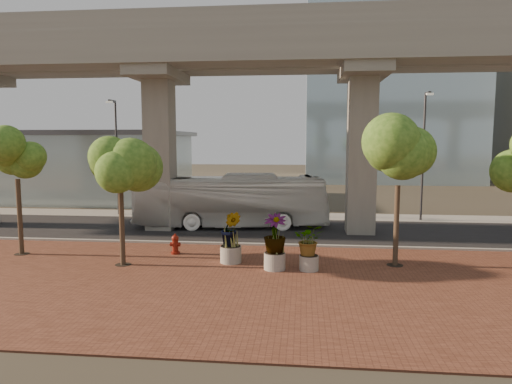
# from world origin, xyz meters

# --- Properties ---
(ground) EXTENTS (160.00, 160.00, 0.00)m
(ground) POSITION_xyz_m (0.00, 0.00, 0.00)
(ground) COLOR #3E392D
(ground) RESTS_ON ground
(brick_plaza) EXTENTS (70.00, 13.00, 0.06)m
(brick_plaza) POSITION_xyz_m (0.00, -8.00, 0.03)
(brick_plaza) COLOR brown
(brick_plaza) RESTS_ON ground
(asphalt_road) EXTENTS (90.00, 8.00, 0.04)m
(asphalt_road) POSITION_xyz_m (0.00, 2.00, 0.02)
(asphalt_road) COLOR black
(asphalt_road) RESTS_ON ground
(curb_strip) EXTENTS (70.00, 0.25, 0.16)m
(curb_strip) POSITION_xyz_m (0.00, -2.00, 0.08)
(curb_strip) COLOR #A29F97
(curb_strip) RESTS_ON ground
(far_sidewalk) EXTENTS (90.00, 3.00, 0.06)m
(far_sidewalk) POSITION_xyz_m (0.00, 7.50, 0.03)
(far_sidewalk) COLOR #A29F97
(far_sidewalk) RESTS_ON ground
(transit_viaduct) EXTENTS (72.00, 5.60, 12.40)m
(transit_viaduct) POSITION_xyz_m (0.00, 2.00, 7.29)
(transit_viaduct) COLOR gray
(transit_viaduct) RESTS_ON ground
(station_pavilion) EXTENTS (23.00, 13.00, 6.30)m
(station_pavilion) POSITION_xyz_m (-20.00, 16.00, 3.22)
(station_pavilion) COLOR silver
(station_pavilion) RESTS_ON ground
(transit_bus) EXTENTS (12.20, 4.07, 3.34)m
(transit_bus) POSITION_xyz_m (-1.80, 2.99, 1.67)
(transit_bus) COLOR white
(transit_bus) RESTS_ON ground
(fire_hydrant) EXTENTS (0.48, 0.43, 0.96)m
(fire_hydrant) POSITION_xyz_m (-3.38, -4.18, 0.52)
(fire_hydrant) COLOR maroon
(fire_hydrant) RESTS_ON ground
(planter_front) EXTENTS (1.78, 1.78, 1.96)m
(planter_front) POSITION_xyz_m (2.93, -6.33, 1.25)
(planter_front) COLOR #9F998F
(planter_front) RESTS_ON ground
(planter_right) EXTENTS (2.20, 2.20, 2.35)m
(planter_right) POSITION_xyz_m (1.50, -6.34, 1.48)
(planter_right) COLOR gray
(planter_right) RESTS_ON ground
(planter_left) EXTENTS (2.09, 2.09, 2.29)m
(planter_left) POSITION_xyz_m (-0.50, -5.45, 1.45)
(planter_left) COLOR #9F9B90
(planter_left) RESTS_ON ground
(street_tree_far_west) EXTENTS (3.32, 3.32, 6.08)m
(street_tree_far_west) POSITION_xyz_m (-10.65, -4.98, 4.61)
(street_tree_far_west) COLOR #4F3F2D
(street_tree_far_west) RESTS_ON ground
(street_tree_near_west) EXTENTS (3.26, 3.26, 5.94)m
(street_tree_near_west) POSITION_xyz_m (-5.11, -6.31, 4.49)
(street_tree_near_west) COLOR #4F3F2D
(street_tree_near_west) RESTS_ON ground
(street_tree_near_east) EXTENTS (3.98, 3.98, 6.46)m
(street_tree_near_east) POSITION_xyz_m (6.66, -5.18, 4.69)
(street_tree_near_east) COLOR #4F3F2D
(street_tree_near_east) RESTS_ON ground
(streetlamp_west) EXTENTS (0.41, 1.20, 8.25)m
(streetlamp_west) POSITION_xyz_m (-10.82, 6.86, 4.82)
(streetlamp_west) COLOR #303136
(streetlamp_west) RESTS_ON ground
(streetlamp_east) EXTENTS (0.42, 1.24, 8.55)m
(streetlamp_east) POSITION_xyz_m (10.66, 6.56, 4.99)
(streetlamp_east) COLOR #303136
(streetlamp_east) RESTS_ON ground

